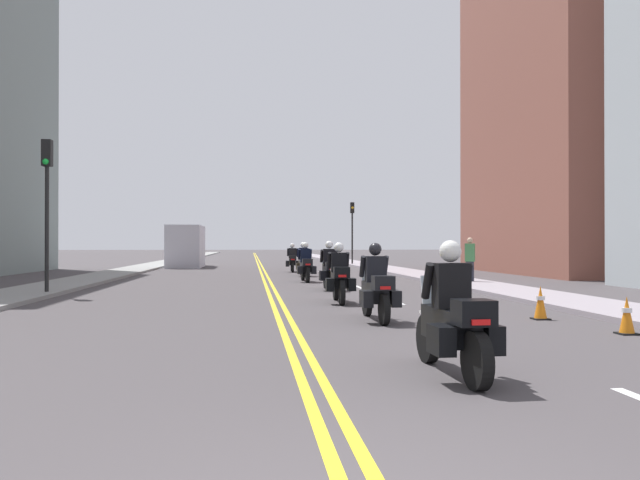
# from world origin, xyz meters

# --- Properties ---
(ground_plane) EXTENTS (264.00, 264.00, 0.00)m
(ground_plane) POSITION_xyz_m (0.00, 48.00, 0.00)
(ground_plane) COLOR #423D40
(sidewalk_left) EXTENTS (2.29, 144.00, 0.12)m
(sidewalk_left) POSITION_xyz_m (-7.56, 48.00, 0.06)
(sidewalk_left) COLOR gray
(sidewalk_left) RESTS_ON ground
(sidewalk_right) EXTENTS (2.29, 144.00, 0.12)m
(sidewalk_right) POSITION_xyz_m (7.56, 48.00, 0.06)
(sidewalk_right) COLOR gray
(sidewalk_right) RESTS_ON ground
(centreline_yellow_inner) EXTENTS (0.12, 132.00, 0.01)m
(centreline_yellow_inner) POSITION_xyz_m (-0.12, 48.00, 0.00)
(centreline_yellow_inner) COLOR yellow
(centreline_yellow_inner) RESTS_ON ground
(centreline_yellow_outer) EXTENTS (0.12, 132.00, 0.01)m
(centreline_yellow_outer) POSITION_xyz_m (0.12, 48.00, 0.00)
(centreline_yellow_outer) COLOR yellow
(centreline_yellow_outer) RESTS_ON ground
(lane_dashes_white) EXTENTS (0.14, 56.40, 0.01)m
(lane_dashes_white) POSITION_xyz_m (3.21, 29.00, 0.00)
(lane_dashes_white) COLOR silver
(lane_dashes_white) RESTS_ON ground
(motorcycle_0) EXTENTS (0.78, 2.26, 1.60)m
(motorcycle_0) POSITION_xyz_m (1.66, 3.96, 0.64)
(motorcycle_0) COLOR black
(motorcycle_0) RESTS_ON ground
(motorcycle_1) EXTENTS (0.77, 2.22, 1.58)m
(motorcycle_1) POSITION_xyz_m (1.83, 9.43, 0.65)
(motorcycle_1) COLOR black
(motorcycle_1) RESTS_ON ground
(motorcycle_2) EXTENTS (0.77, 2.24, 1.60)m
(motorcycle_2) POSITION_xyz_m (1.63, 13.47, 0.66)
(motorcycle_2) COLOR black
(motorcycle_2) RESTS_ON ground
(motorcycle_3) EXTENTS (0.77, 2.16, 1.67)m
(motorcycle_3) POSITION_xyz_m (1.96, 18.25, 0.66)
(motorcycle_3) COLOR black
(motorcycle_3) RESTS_ON ground
(motorcycle_4) EXTENTS (0.78, 2.24, 1.64)m
(motorcycle_4) POSITION_xyz_m (1.57, 23.10, 0.66)
(motorcycle_4) COLOR black
(motorcycle_4) RESTS_ON ground
(motorcycle_5) EXTENTS (0.77, 2.25, 1.65)m
(motorcycle_5) POSITION_xyz_m (1.86, 27.82, 0.66)
(motorcycle_5) COLOR black
(motorcycle_5) RESTS_ON ground
(motorcycle_6) EXTENTS (0.77, 2.23, 1.61)m
(motorcycle_6) POSITION_xyz_m (1.64, 32.61, 0.65)
(motorcycle_6) COLOR black
(motorcycle_6) RESTS_ON ground
(traffic_cone_0) EXTENTS (0.32, 0.32, 0.70)m
(traffic_cone_0) POSITION_xyz_m (5.24, 9.34, 0.35)
(traffic_cone_0) COLOR black
(traffic_cone_0) RESTS_ON ground
(traffic_cone_1) EXTENTS (0.32, 0.32, 0.66)m
(traffic_cone_1) POSITION_xyz_m (5.74, 7.09, 0.33)
(traffic_cone_1) COLOR black
(traffic_cone_1) RESTS_ON ground
(traffic_light_near) EXTENTS (0.28, 0.38, 4.71)m
(traffic_light_near) POSITION_xyz_m (-6.81, 16.84, 3.24)
(traffic_light_near) COLOR black
(traffic_light_near) RESTS_ON ground
(traffic_light_far) EXTENTS (0.28, 0.38, 4.67)m
(traffic_light_far) POSITION_xyz_m (6.81, 43.74, 3.22)
(traffic_light_far) COLOR black
(traffic_light_far) RESTS_ON ground
(pedestrian_1) EXTENTS (0.42, 0.37, 1.81)m
(pedestrian_1) POSITION_xyz_m (7.77, 20.80, 0.94)
(pedestrian_1) COLOR #242633
(pedestrian_1) RESTS_ON ground
(parked_truck) EXTENTS (2.20, 6.50, 2.80)m
(parked_truck) POSITION_xyz_m (-5.01, 41.19, 1.27)
(parked_truck) COLOR beige
(parked_truck) RESTS_ON ground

